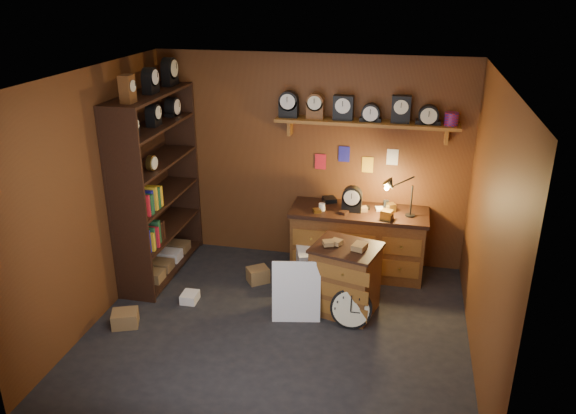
{
  "coord_description": "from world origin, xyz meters",
  "views": [
    {
      "loc": [
        1.2,
        -5.0,
        3.51
      ],
      "look_at": [
        0.03,
        0.35,
        1.28
      ],
      "focal_mm": 35.0,
      "sensor_mm": 36.0,
      "label": 1
    }
  ],
  "objects_px": {
    "workbench": "(358,238)",
    "low_cabinet": "(345,276)",
    "shelving_unit": "(154,179)",
    "big_round_clock": "(351,308)"
  },
  "relations": [
    {
      "from": "shelving_unit",
      "to": "workbench",
      "type": "bearing_deg",
      "value": 11.27
    },
    {
      "from": "low_cabinet",
      "to": "big_round_clock",
      "type": "xyz_separation_m",
      "value": [
        0.11,
        -0.3,
        -0.21
      ]
    },
    {
      "from": "shelving_unit",
      "to": "low_cabinet",
      "type": "xyz_separation_m",
      "value": [
        2.44,
        -0.46,
        -0.82
      ]
    },
    {
      "from": "workbench",
      "to": "big_round_clock",
      "type": "distance_m",
      "value": 1.29
    },
    {
      "from": "shelving_unit",
      "to": "low_cabinet",
      "type": "bearing_deg",
      "value": -10.8
    },
    {
      "from": "shelving_unit",
      "to": "big_round_clock",
      "type": "relative_size",
      "value": 5.65
    },
    {
      "from": "workbench",
      "to": "low_cabinet",
      "type": "distance_m",
      "value": 0.96
    },
    {
      "from": "shelving_unit",
      "to": "workbench",
      "type": "relative_size",
      "value": 1.52
    },
    {
      "from": "low_cabinet",
      "to": "workbench",
      "type": "bearing_deg",
      "value": 102.15
    },
    {
      "from": "shelving_unit",
      "to": "big_round_clock",
      "type": "bearing_deg",
      "value": -16.8
    }
  ]
}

